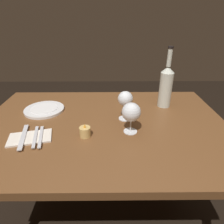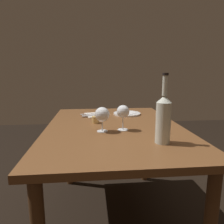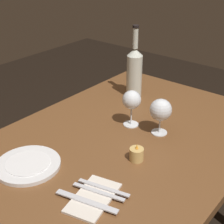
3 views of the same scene
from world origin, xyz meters
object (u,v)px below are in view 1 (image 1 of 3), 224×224
Objects in this scene: folded_napkin at (30,138)px; fork_outer at (41,136)px; dinner_plate at (44,109)px; votive_candle at (85,132)px; wine_glass_right at (125,99)px; fork_inner at (35,136)px; wine_bottle at (166,86)px; wine_glass_left at (131,113)px; table_knife at (23,137)px.

folded_napkin is 1.18× the size of fork_outer.
dinner_plate is 1.09× the size of folded_napkin.
folded_napkin is at bearing 3.60° from votive_candle.
wine_glass_right is 0.47m from fork_inner.
dinner_plate is (0.72, 0.06, -0.12)m from wine_bottle.
fork_inner is (0.42, 0.18, -0.10)m from wine_glass_right.
dinner_plate is 1.28× the size of fork_outer.
wine_bottle is 0.75m from fork_outer.
wine_glass_left is 0.72× the size of folded_napkin.
folded_napkin is at bearing 6.50° from wine_glass_left.
wine_glass_right is at bearing -155.28° from fork_outer.
votive_candle reaches higher than folded_napkin.
table_knife is at bearing 20.98° from wine_glass_right.
wine_glass_left is 0.48m from folded_napkin.
wine_glass_right is 0.27m from votive_candle.
wine_glass_right reaches higher than dinner_plate.
votive_candle reaches higher than table_knife.
dinner_plate is at bearing -85.98° from folded_napkin.
fork_outer is (0.65, 0.35, -0.12)m from wine_bottle.
wine_bottle is at bearing -151.64° from fork_outer.
votive_candle is 0.29× the size of dinner_plate.
wine_glass_right is at bearing 167.23° from dinner_plate.
wine_glass_right is at bearing -81.87° from wine_glass_left.
wine_glass_left is 0.66× the size of dinner_plate.
wine_glass_left is at bearing -170.13° from votive_candle.
fork_inner is 0.85× the size of table_knife.
wine_bottle is at bearing -152.53° from fork_inner.
folded_napkin is 0.03m from fork_inner.
votive_candle is 0.39m from dinner_plate.
wine_glass_left is 0.73× the size of table_knife.
folded_napkin is (0.70, 0.35, -0.13)m from wine_bottle.
votive_candle is at bearing -176.40° from folded_napkin.
table_knife is at bearing 0.00° from folded_napkin.
votive_candle is 0.28m from table_knife.
wine_glass_right is 0.50m from folded_napkin.
fork_inner is at bearing 0.00° from fork_outer.
wine_bottle is 0.82m from table_knife.
wine_bottle reaches higher than fork_outer.
dinner_plate reaches higher than folded_napkin.
wine_glass_left is 0.23m from votive_candle.
fork_outer is 0.08m from table_knife.
votive_candle is 0.32× the size of folded_napkin.
fork_inner is at bearing 6.87° from wine_glass_left.
wine_glass_right is 0.30m from wine_bottle.
wine_glass_left reaches higher than fork_outer.
table_knife is (0.08, 0.00, 0.00)m from fork_outer.
wine_glass_right reaches higher than wine_glass_left.
fork_outer is at bearing 24.72° from wine_glass_right.
fork_inner is at bearing 4.00° from votive_candle.
wine_glass_right reaches higher than votive_candle.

